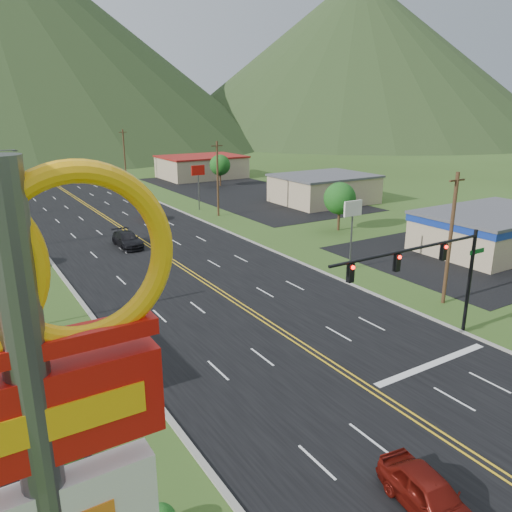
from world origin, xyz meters
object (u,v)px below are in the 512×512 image
traffic_signal (431,265)px  car_red_near (429,496)px  pylon_sign (44,484)px  car_dark_mid (127,240)px  car_red_far (150,214)px

traffic_signal → car_red_near: traffic_signal is taller
pylon_sign → car_dark_mid: bearing=71.3°
car_dark_mid → car_red_near: bearing=-92.6°
car_dark_mid → pylon_sign: bearing=-108.4°
car_red_near → car_red_far: 53.83m
traffic_signal → car_dark_mid: 33.57m
traffic_signal → car_dark_mid: traffic_signal is taller
car_red_near → traffic_signal: bearing=49.4°
car_red_near → car_red_far: bearing=88.7°
pylon_sign → traffic_signal: (23.48, 12.00, -3.97)m
car_red_near → car_dark_mid: car_dark_mid is taller
car_dark_mid → car_red_far: car_dark_mid is taller
pylon_sign → car_dark_mid: size_ratio=2.59×
car_red_near → car_red_far: car_red_near is taller
traffic_signal → car_red_near: size_ratio=2.90×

